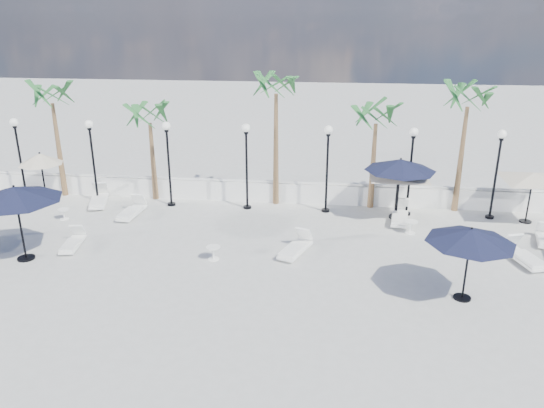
# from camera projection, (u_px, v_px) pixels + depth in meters

# --- Properties ---
(ground) EXTENTS (100.00, 100.00, 0.00)m
(ground) POSITION_uv_depth(u_px,v_px,m) (217.00, 276.00, 17.75)
(ground) COLOR #A5A5A0
(ground) RESTS_ON ground
(balustrade) EXTENTS (26.00, 0.30, 1.01)m
(balustrade) POSITION_uv_depth(u_px,v_px,m) (251.00, 191.00, 24.58)
(balustrade) COLOR silver
(balustrade) RESTS_ON ground
(lamppost_0) EXTENTS (0.36, 0.36, 3.84)m
(lamppost_0) POSITION_uv_depth(u_px,v_px,m) (18.00, 148.00, 24.06)
(lamppost_0) COLOR black
(lamppost_0) RESTS_ON ground
(lamppost_1) EXTENTS (0.36, 0.36, 3.84)m
(lamppost_1) POSITION_uv_depth(u_px,v_px,m) (92.00, 150.00, 23.69)
(lamppost_1) COLOR black
(lamppost_1) RESTS_ON ground
(lamppost_2) EXTENTS (0.36, 0.36, 3.84)m
(lamppost_2) POSITION_uv_depth(u_px,v_px,m) (168.00, 152.00, 23.32)
(lamppost_2) COLOR black
(lamppost_2) RESTS_ON ground
(lamppost_3) EXTENTS (0.36, 0.36, 3.84)m
(lamppost_3) POSITION_uv_depth(u_px,v_px,m) (246.00, 154.00, 22.95)
(lamppost_3) COLOR black
(lamppost_3) RESTS_ON ground
(lamppost_4) EXTENTS (0.36, 0.36, 3.84)m
(lamppost_4) POSITION_uv_depth(u_px,v_px,m) (327.00, 157.00, 22.57)
(lamppost_4) COLOR black
(lamppost_4) RESTS_ON ground
(lamppost_5) EXTENTS (0.36, 0.36, 3.84)m
(lamppost_5) POSITION_uv_depth(u_px,v_px,m) (411.00, 159.00, 22.20)
(lamppost_5) COLOR black
(lamppost_5) RESTS_ON ground
(lamppost_6) EXTENTS (0.36, 0.36, 3.84)m
(lamppost_6) POSITION_uv_depth(u_px,v_px,m) (498.00, 162.00, 21.83)
(lamppost_6) COLOR black
(lamppost_6) RESTS_ON ground
(palm_0) EXTENTS (2.60, 2.60, 5.50)m
(palm_0) POSITION_uv_depth(u_px,v_px,m) (52.00, 100.00, 23.94)
(palm_0) COLOR brown
(palm_0) RESTS_ON ground
(palm_1) EXTENTS (2.60, 2.60, 4.70)m
(palm_1) POSITION_uv_depth(u_px,v_px,m) (150.00, 120.00, 23.73)
(palm_1) COLOR brown
(palm_1) RESTS_ON ground
(palm_2) EXTENTS (2.60, 2.60, 6.10)m
(palm_2) POSITION_uv_depth(u_px,v_px,m) (276.00, 91.00, 22.65)
(palm_2) COLOR brown
(palm_2) RESTS_ON ground
(palm_3) EXTENTS (2.60, 2.60, 4.90)m
(palm_3) POSITION_uv_depth(u_px,v_px,m) (376.00, 120.00, 22.60)
(palm_3) COLOR brown
(palm_3) RESTS_ON ground
(palm_4) EXTENTS (2.60, 2.60, 5.70)m
(palm_4) POSITION_uv_depth(u_px,v_px,m) (468.00, 104.00, 21.94)
(palm_4) COLOR brown
(palm_4) RESTS_ON ground
(lounger_1) EXTENTS (1.23, 2.15, 0.77)m
(lounger_1) POSITION_uv_depth(u_px,v_px,m) (99.00, 199.00, 24.19)
(lounger_1) COLOR silver
(lounger_1) RESTS_ON ground
(lounger_2) EXTENTS (0.77, 1.72, 0.62)m
(lounger_2) POSITION_uv_depth(u_px,v_px,m) (73.00, 242.00, 19.84)
(lounger_2) COLOR silver
(lounger_2) RESTS_ON ground
(lounger_3) EXTENTS (0.78, 1.95, 0.71)m
(lounger_3) POSITION_uv_depth(u_px,v_px,m) (132.00, 211.00, 22.85)
(lounger_3) COLOR silver
(lounger_3) RESTS_ON ground
(lounger_4) EXTENTS (1.24, 1.97, 0.70)m
(lounger_4) POSITION_uv_depth(u_px,v_px,m) (296.00, 248.00, 19.33)
(lounger_4) COLOR silver
(lounger_4) RESTS_ON ground
(lounger_5) EXTENTS (0.93, 2.07, 0.75)m
(lounger_5) POSITION_uv_depth(u_px,v_px,m) (400.00, 216.00, 22.25)
(lounger_5) COLOR silver
(lounger_5) RESTS_ON ground
(lounger_6) EXTENTS (1.17, 2.06, 0.73)m
(lounger_6) POSITION_uv_depth(u_px,v_px,m) (524.00, 256.00, 18.68)
(lounger_6) COLOR silver
(lounger_6) RESTS_ON ground
(side_table_0) EXTENTS (0.48, 0.48, 0.46)m
(side_table_0) POSITION_uv_depth(u_px,v_px,m) (64.00, 213.00, 22.46)
(side_table_0) COLOR silver
(side_table_0) RESTS_ON ground
(side_table_1) EXTENTS (0.51, 0.51, 0.50)m
(side_table_1) POSITION_uv_depth(u_px,v_px,m) (213.00, 252.00, 18.86)
(side_table_1) COLOR silver
(side_table_1) RESTS_ON ground
(side_table_2) EXTENTS (0.53, 0.53, 0.52)m
(side_table_2) POSITION_uv_depth(u_px,v_px,m) (411.00, 226.00, 21.05)
(side_table_2) COLOR silver
(side_table_2) RESTS_ON ground
(parasol_navy_left) EXTENTS (3.16, 3.16, 2.79)m
(parasol_navy_left) POSITION_uv_depth(u_px,v_px,m) (15.00, 194.00, 18.14)
(parasol_navy_left) COLOR black
(parasol_navy_left) RESTS_ON ground
(parasol_navy_mid) EXTENTS (2.97, 2.97, 2.66)m
(parasol_navy_mid) POSITION_uv_depth(u_px,v_px,m) (400.00, 165.00, 21.91)
(parasol_navy_mid) COLOR black
(parasol_navy_mid) RESTS_ON ground
(parasol_navy_right) EXTENTS (2.67, 2.67, 2.40)m
(parasol_navy_right) POSITION_uv_depth(u_px,v_px,m) (471.00, 236.00, 15.67)
(parasol_navy_right) COLOR black
(parasol_navy_right) RESTS_ON ground
(parasol_cream_sq_a) EXTENTS (4.76, 4.76, 2.34)m
(parasol_cream_sq_a) POSITION_uv_depth(u_px,v_px,m) (399.00, 168.00, 22.09)
(parasol_cream_sq_a) COLOR black
(parasol_cream_sq_a) RESTS_ON ground
(parasol_cream_sq_b) EXTENTS (4.66, 4.66, 2.34)m
(parasol_cream_sq_b) POSITION_uv_depth(u_px,v_px,m) (534.00, 173.00, 21.52)
(parasol_cream_sq_b) COLOR black
(parasol_cream_sq_b) RESTS_ON ground
(parasol_cream_small) EXTENTS (1.96, 1.96, 2.40)m
(parasol_cream_small) POSITION_uv_depth(u_px,v_px,m) (40.00, 160.00, 23.81)
(parasol_cream_small) COLOR black
(parasol_cream_small) RESTS_ON ground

